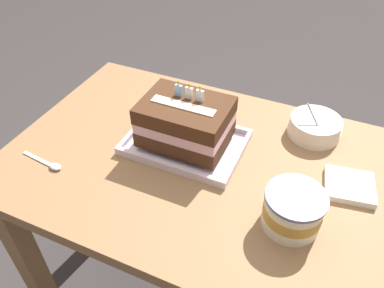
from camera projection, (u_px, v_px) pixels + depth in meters
dining_table at (198, 189)px, 1.09m from camera, size 1.03×0.70×0.71m
foil_tray at (186, 143)px, 1.06m from camera, size 0.32×0.23×0.02m
birthday_cake at (185, 122)px, 1.01m from camera, size 0.23×0.17×0.16m
bowl_stack at (315, 127)px, 1.08m from camera, size 0.15×0.15×0.11m
ice_cream_tub at (293, 210)px, 0.83m from camera, size 0.13×0.13×0.09m
serving_spoon_near_tray at (51, 165)px, 0.99m from camera, size 0.14×0.03×0.01m
napkin_pile at (349, 186)px, 0.93m from camera, size 0.13×0.13×0.02m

